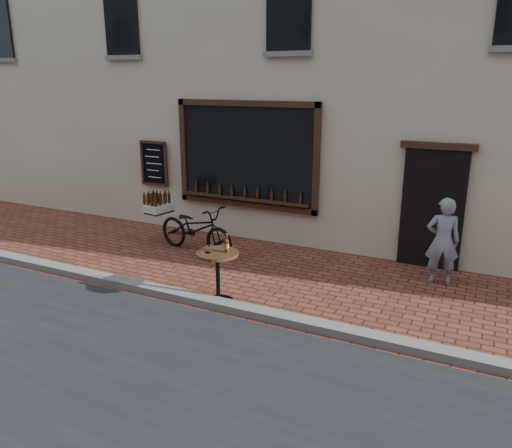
% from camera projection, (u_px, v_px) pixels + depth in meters
% --- Properties ---
extents(ground, '(90.00, 90.00, 0.00)m').
position_uv_depth(ground, '(255.00, 323.00, 7.21)').
color(ground, '#5A2B1D').
rests_on(ground, ground).
extents(kerb, '(90.00, 0.25, 0.12)m').
position_uv_depth(kerb, '(261.00, 313.00, 7.36)').
color(kerb, slate).
rests_on(kerb, ground).
extents(shop_building, '(28.00, 6.20, 10.00)m').
position_uv_depth(shop_building, '(380.00, 6.00, 11.41)').
color(shop_building, beige).
rests_on(shop_building, ground).
extents(cargo_bicycle, '(2.29, 0.98, 1.06)m').
position_uv_depth(cargo_bicycle, '(194.00, 228.00, 10.03)').
color(cargo_bicycle, black).
rests_on(cargo_bicycle, ground).
extents(bistro_table, '(0.66, 0.66, 1.13)m').
position_uv_depth(bistro_table, '(218.00, 267.00, 7.69)').
color(bistro_table, black).
rests_on(bistro_table, ground).
extents(pedestrian, '(0.62, 0.47, 1.51)m').
position_uv_depth(pedestrian, '(443.00, 241.00, 8.41)').
color(pedestrian, gray).
rests_on(pedestrian, ground).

